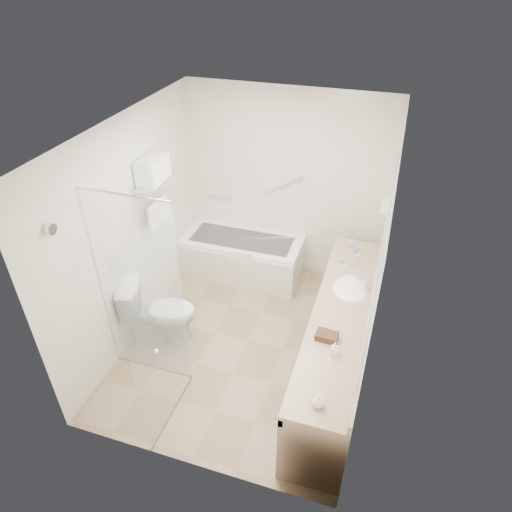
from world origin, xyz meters
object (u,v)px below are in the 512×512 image
(vanity_counter, at_px, (339,327))
(water_bottle_left, at_px, (340,269))
(amenity_basket, at_px, (327,336))
(bathtub, at_px, (242,256))
(toilet, at_px, (160,313))

(vanity_counter, xyz_separation_m, water_bottle_left, (-0.11, 0.55, 0.31))
(vanity_counter, xyz_separation_m, amenity_basket, (-0.07, -0.41, 0.24))
(bathtub, height_order, water_bottle_left, water_bottle_left)
(amenity_basket, bearing_deg, water_bottle_left, 92.18)
(bathtub, bearing_deg, vanity_counter, -42.35)
(bathtub, height_order, toilet, toilet)
(bathtub, xyz_separation_m, toilet, (-0.45, -1.51, 0.12))
(bathtub, bearing_deg, amenity_basket, -51.20)
(toilet, distance_m, amenity_basket, 1.98)
(water_bottle_left, bearing_deg, vanity_counter, -78.68)
(bathtub, relative_size, amenity_basket, 8.08)
(toilet, relative_size, amenity_basket, 4.12)
(bathtub, relative_size, water_bottle_left, 7.27)
(toilet, xyz_separation_m, water_bottle_left, (1.86, 0.67, 0.55))
(vanity_counter, xyz_separation_m, toilet, (-1.97, -0.12, -0.24))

